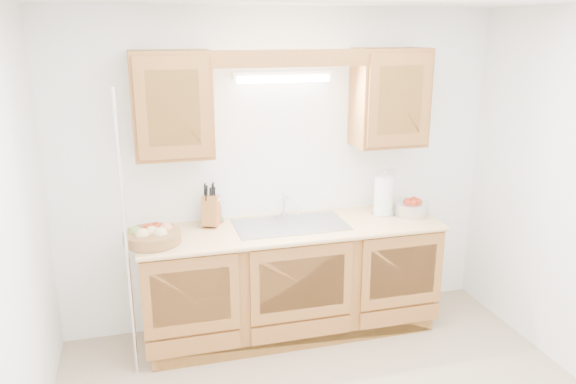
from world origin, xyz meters
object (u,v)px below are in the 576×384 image
object	(u,v)px
knife_block	(211,210)
paper_towel	(383,196)
fruit_basket	(152,235)
apple_bowl	(411,208)

from	to	relation	value
knife_block	paper_towel	size ratio (longest dim) A/B	0.91
knife_block	paper_towel	xyz separation A→B (m)	(1.36, -0.12, 0.04)
fruit_basket	apple_bowl	size ratio (longest dim) A/B	1.40
fruit_basket	apple_bowl	distance (m)	2.03
fruit_basket	paper_towel	world-z (taller)	paper_towel
knife_block	apple_bowl	size ratio (longest dim) A/B	0.93
fruit_basket	knife_block	bearing A→B (deg)	30.22
knife_block	apple_bowl	world-z (taller)	knife_block
paper_towel	apple_bowl	bearing A→B (deg)	-16.36
paper_towel	fruit_basket	bearing A→B (deg)	-175.52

